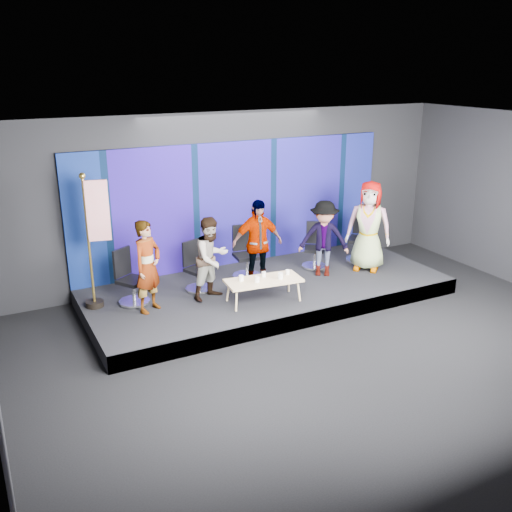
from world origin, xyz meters
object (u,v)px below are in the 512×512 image
object	(u,v)px
panelist_c	(257,243)
mug_c	(264,274)
mug_a	(241,278)
mug_e	(288,272)
panelist_a	(148,266)
chair_d	(315,253)
flag_stand	(96,238)
chair_e	(362,244)
panelist_d	(324,239)
mug_b	(257,279)
mug_d	(281,276)
panelist_b	(212,258)
panelist_e	(369,226)
chair_a	(131,286)
chair_b	(197,274)
coffee_table	(264,281)
chair_c	(246,260)

from	to	relation	value
panelist_c	mug_c	size ratio (longest dim) A/B	17.95
mug_a	mug_e	size ratio (longest dim) A/B	1.17
panelist_a	mug_e	xyz separation A→B (m)	(2.47, -0.53, -0.35)
chair_d	flag_stand	distance (m)	4.59
mug_a	mug_c	xyz separation A→B (m)	(0.45, -0.01, -0.00)
chair_e	mug_c	world-z (taller)	chair_e
panelist_d	mug_b	world-z (taller)	panelist_d
mug_a	flag_stand	world-z (taller)	flag_stand
mug_b	mug_d	xyz separation A→B (m)	(0.45, -0.05, 0.00)
panelist_b	panelist_c	world-z (taller)	panelist_c
mug_b	panelist_c	bearing A→B (deg)	62.67
panelist_e	mug_b	xyz separation A→B (m)	(-2.88, -0.59, -0.46)
chair_a	flag_stand	xyz separation A→B (m)	(-0.52, 0.11, 0.94)
chair_b	flag_stand	distance (m)	2.05
mug_a	panelist_e	bearing A→B (deg)	7.43
panelist_a	coffee_table	bearing A→B (deg)	-48.95
chair_e	mug_c	bearing A→B (deg)	-117.72
mug_c	mug_a	bearing A→B (deg)	178.84
mug_d	mug_e	bearing A→B (deg)	30.23
chair_b	mug_b	distance (m)	1.34
chair_b	panelist_d	distance (m)	2.64
panelist_a	mug_e	size ratio (longest dim) A/B	18.51
panelist_b	flag_stand	bearing A→B (deg)	144.60
chair_b	panelist_c	size ratio (longest dim) A/B	0.56
mug_c	panelist_d	bearing A→B (deg)	17.99
chair_c	mug_b	bearing A→B (deg)	-101.21
panelist_c	chair_a	bearing A→B (deg)	-179.12
mug_d	flag_stand	distance (m)	3.30
mug_b	mug_a	bearing A→B (deg)	140.11
chair_a	mug_e	size ratio (longest dim) A/B	11.43
chair_c	mug_a	distance (m)	1.32
panelist_e	mug_e	distance (m)	2.31
chair_b	coffee_table	size ratio (longest dim) A/B	0.67
mug_a	flag_stand	distance (m)	2.62
panelist_e	mug_d	world-z (taller)	panelist_e
chair_c	mug_d	distance (m)	1.38
chair_d	panelist_d	bearing A→B (deg)	-69.36
panelist_e	mug_b	distance (m)	2.98
panelist_a	mug_d	xyz separation A→B (m)	(2.24, -0.66, -0.34)
chair_e	mug_e	bearing A→B (deg)	-112.92
chair_a	panelist_d	distance (m)	3.90
chair_c	panelist_c	size ratio (longest dim) A/B	0.62
chair_c	panelist_e	world-z (taller)	panelist_e
panelist_a	flag_stand	distance (m)	1.03
chair_e	mug_e	world-z (taller)	chair_e
chair_c	panelist_c	distance (m)	0.71
mug_b	panelist_d	bearing A→B (deg)	20.77
panelist_b	panelist_a	bearing A→B (deg)	161.84
mug_e	flag_stand	xyz separation A→B (m)	(-3.19, 1.10, 0.81)
chair_c	chair_e	distance (m)	2.68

